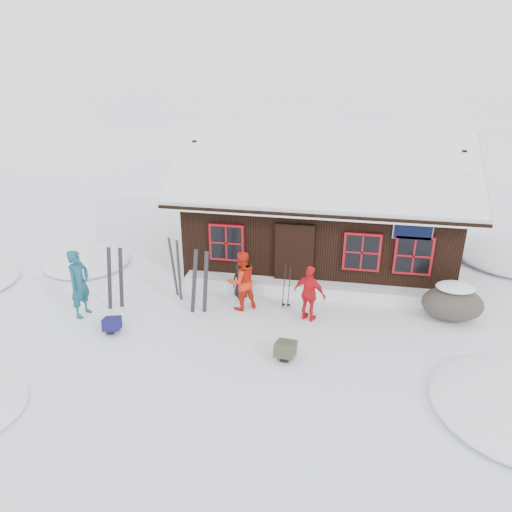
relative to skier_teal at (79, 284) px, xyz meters
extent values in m
plane|color=white|center=(4.50, 0.05, -0.94)|extent=(120.00, 120.00, 0.00)
cube|color=black|center=(6.00, 5.05, 0.31)|extent=(8.00, 5.00, 2.50)
cube|color=black|center=(6.00, 3.58, 2.41)|extent=(8.90, 3.14, 1.88)
cube|color=black|center=(6.00, 6.53, 2.41)|extent=(8.90, 3.14, 1.88)
cube|color=white|center=(6.00, 3.58, 2.55)|extent=(8.72, 3.07, 1.86)
cube|color=white|center=(6.00, 6.53, 2.55)|extent=(8.72, 3.07, 1.86)
cube|color=white|center=(6.00, 5.05, 3.28)|extent=(8.81, 0.22, 0.14)
cube|color=silver|center=(6.00, 2.10, 1.54)|extent=(8.90, 0.10, 0.20)
cube|color=black|center=(5.40, 2.50, 0.06)|extent=(1.00, 0.10, 2.00)
cube|color=black|center=(8.60, 2.47, 1.21)|extent=(1.00, 0.06, 0.60)
cube|color=maroon|center=(3.40, 2.49, 0.41)|extent=(1.04, 0.10, 1.14)
cube|color=black|center=(3.40, 2.45, 0.41)|extent=(0.90, 0.04, 1.00)
cube|color=maroon|center=(7.30, 2.49, 0.41)|extent=(1.04, 0.10, 1.14)
cube|color=black|center=(7.30, 2.45, 0.41)|extent=(0.90, 0.04, 1.00)
cube|color=maroon|center=(8.70, 2.49, 0.41)|extent=(1.04, 0.10, 1.14)
cube|color=black|center=(8.70, 2.45, 0.41)|extent=(0.90, 0.04, 1.00)
cube|color=white|center=(6.00, 2.30, -0.77)|extent=(7.60, 0.60, 0.35)
ellipsoid|color=white|center=(-1.50, 3.05, -0.94)|extent=(2.80, 2.80, 0.34)
imported|color=#13495C|center=(0.00, 0.00, 0.00)|extent=(0.56, 0.75, 1.88)
imported|color=red|center=(4.13, 1.12, -0.10)|extent=(1.04, 1.00, 1.68)
imported|color=red|center=(5.99, 0.83, -0.17)|extent=(0.98, 0.71, 1.55)
imported|color=black|center=(3.97, 1.79, -0.40)|extent=(0.63, 0.58, 1.09)
ellipsoid|color=#4B453C|center=(9.72, 1.59, -0.51)|extent=(1.58, 1.18, 0.87)
ellipsoid|color=white|center=(9.72, 1.59, -0.13)|extent=(1.00, 0.72, 0.22)
cube|color=black|center=(0.61, 0.49, -0.06)|extent=(0.23, 0.17, 1.86)
cube|color=black|center=(0.90, 0.57, -0.06)|extent=(0.28, 0.09, 1.86)
cube|color=black|center=(2.05, 1.54, -0.08)|extent=(0.26, 0.12, 1.83)
cube|color=black|center=(2.29, 1.34, -0.08)|extent=(0.16, 0.24, 1.83)
cube|color=black|center=(2.93, 0.69, -0.04)|extent=(0.28, 0.11, 1.90)
cube|color=black|center=(3.24, 0.69, -0.04)|extent=(0.28, 0.12, 1.90)
cylinder|color=black|center=(5.25, 1.37, -0.31)|extent=(0.09, 0.12, 1.33)
cylinder|color=black|center=(5.40, 1.37, -0.31)|extent=(0.09, 0.12, 1.33)
cube|color=#12124D|center=(1.12, -0.63, -0.79)|extent=(0.54, 0.63, 0.30)
cube|color=#3B3D2B|center=(5.60, -0.98, -0.78)|extent=(0.51, 0.64, 0.33)
camera|label=1|loc=(6.65, -10.66, 6.00)|focal=35.00mm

